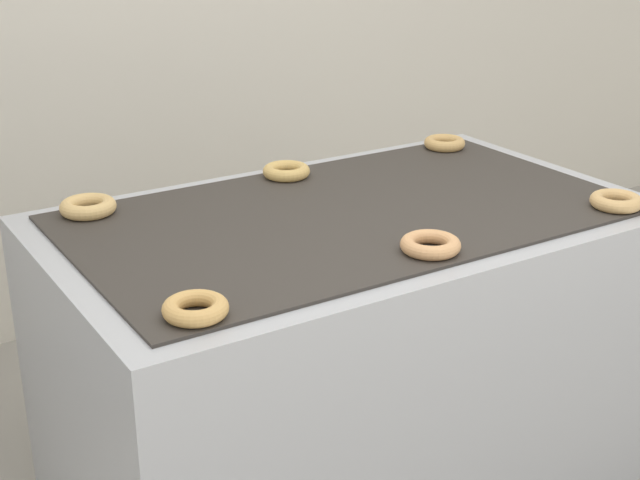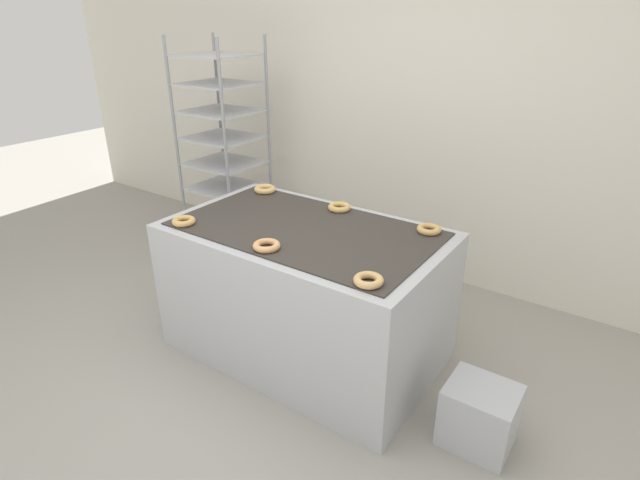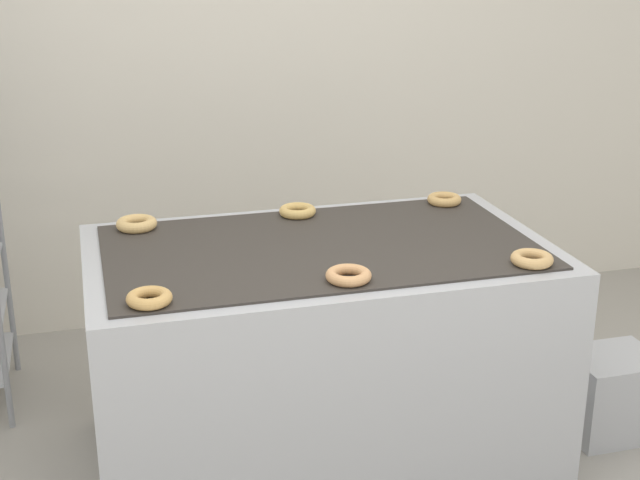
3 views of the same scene
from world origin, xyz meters
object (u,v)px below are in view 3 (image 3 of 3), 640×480
at_px(donut_near_right, 532,259).
at_px(donut_far_right, 444,199).
at_px(donut_far_left, 137,224).
at_px(fryer_machine, 320,356).
at_px(glaze_bin, 610,394).
at_px(donut_near_left, 149,298).
at_px(donut_far_center, 298,211).
at_px(donut_near_center, 349,275).

distance_m(donut_near_right, donut_far_right, 0.69).
distance_m(donut_far_left, donut_far_right, 1.18).
bearing_deg(fryer_machine, glaze_bin, -6.11).
xyz_separation_m(glaze_bin, donut_near_left, (-1.72, -0.23, 0.69)).
bearing_deg(donut_far_center, glaze_bin, -22.73).
height_order(fryer_machine, donut_near_center, donut_near_center).
bearing_deg(donut_near_right, donut_far_left, 149.80).
xyz_separation_m(donut_near_center, donut_near_right, (0.61, -0.02, 0.00)).
height_order(fryer_machine, donut_near_left, donut_near_left).
bearing_deg(glaze_bin, fryer_machine, 173.89).
distance_m(donut_near_right, donut_far_center, 0.92).
relative_size(donut_near_center, donut_near_right, 1.04).
height_order(fryer_machine, donut_near_right, donut_near_right).
xyz_separation_m(donut_near_left, donut_near_center, (0.60, 0.02, -0.00)).
bearing_deg(glaze_bin, donut_near_right, -156.04).
height_order(fryer_machine, glaze_bin, fryer_machine).
bearing_deg(donut_near_right, donut_near_center, 178.13).
relative_size(fryer_machine, donut_far_center, 11.36).
height_order(donut_near_right, donut_far_left, donut_far_left).
height_order(donut_far_left, donut_far_center, donut_far_left).
xyz_separation_m(glaze_bin, donut_near_right, (-0.51, -0.23, 0.69)).
bearing_deg(donut_near_left, donut_near_right, -0.09).
xyz_separation_m(glaze_bin, donut_far_center, (-1.11, 0.47, 0.69)).
relative_size(donut_near_right, donut_far_right, 1.03).
height_order(donut_near_center, donut_far_left, donut_far_left).
bearing_deg(donut_far_left, donut_near_right, -30.20).
relative_size(donut_near_left, donut_far_left, 0.91).
relative_size(donut_near_center, donut_far_right, 1.07).
distance_m(fryer_machine, glaze_bin, 1.15).
distance_m(glaze_bin, donut_near_center, 1.33).
xyz_separation_m(donut_near_right, donut_far_center, (-0.60, 0.69, -0.00)).
distance_m(donut_near_center, donut_far_center, 0.67).
bearing_deg(fryer_machine, donut_near_left, -150.07).
bearing_deg(donut_far_right, glaze_bin, -41.20).
height_order(donut_far_center, donut_far_right, same).
relative_size(donut_near_center, donut_far_center, 1.02).
xyz_separation_m(fryer_machine, donut_far_right, (0.59, 0.34, 0.43)).
bearing_deg(donut_near_left, glaze_bin, 7.49).
height_order(donut_near_left, donut_far_right, same).
xyz_separation_m(donut_near_right, donut_far_right, (-0.01, 0.69, -0.00)).
height_order(donut_far_left, donut_far_right, donut_far_left).
distance_m(donut_near_right, donut_far_left, 1.38).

